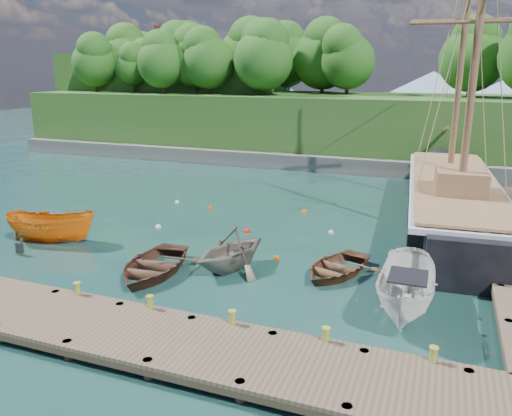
% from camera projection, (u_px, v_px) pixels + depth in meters
% --- Properties ---
extents(ground, '(160.00, 160.00, 0.00)m').
position_uv_depth(ground, '(237.00, 273.00, 21.18)').
color(ground, '#1A3B36').
rests_on(ground, ground).
extents(dock_near, '(20.00, 3.20, 1.10)m').
position_uv_depth(dock_near, '(213.00, 351.00, 14.53)').
color(dock_near, '#493E2E').
rests_on(dock_near, ground).
extents(bollard_0, '(0.26, 0.26, 0.45)m').
position_uv_depth(bollard_0, '(80.00, 309.00, 17.96)').
color(bollard_0, olive).
rests_on(bollard_0, ground).
extents(bollard_1, '(0.26, 0.26, 0.45)m').
position_uv_depth(bollard_1, '(151.00, 324.00, 16.93)').
color(bollard_1, olive).
rests_on(bollard_1, ground).
extents(bollard_2, '(0.26, 0.26, 0.45)m').
position_uv_depth(bollard_2, '(232.00, 340.00, 15.91)').
color(bollard_2, olive).
rests_on(bollard_2, ground).
extents(bollard_3, '(0.26, 0.26, 0.45)m').
position_uv_depth(bollard_3, '(325.00, 359.00, 14.88)').
color(bollard_3, olive).
rests_on(bollard_3, ground).
extents(bollard_4, '(0.26, 0.26, 0.45)m').
position_uv_depth(bollard_4, '(430.00, 380.00, 13.86)').
color(bollard_4, olive).
rests_on(bollard_4, ground).
extents(rowboat_0, '(3.89, 5.08, 0.98)m').
position_uv_depth(rowboat_0, '(153.00, 273.00, 21.14)').
color(rowboat_0, '#4D2E21').
rests_on(rowboat_0, ground).
extents(rowboat_1, '(4.47, 4.78, 2.03)m').
position_uv_depth(rowboat_1, '(231.00, 268.00, 21.64)').
color(rowboat_1, '#686255').
rests_on(rowboat_1, ground).
extents(rowboat_2, '(3.99, 4.71, 0.83)m').
position_uv_depth(rowboat_2, '(336.00, 274.00, 21.09)').
color(rowboat_2, brown).
rests_on(rowboat_2, ground).
extents(motorboat_orange, '(4.90, 2.79, 1.78)m').
position_uv_depth(motorboat_orange, '(53.00, 242.00, 25.00)').
color(motorboat_orange, '#CA6610').
rests_on(motorboat_orange, ground).
extents(cabin_boat_white, '(1.98, 5.21, 2.01)m').
position_uv_depth(cabin_boat_white, '(405.00, 313.00, 17.65)').
color(cabin_boat_white, silver).
rests_on(cabin_boat_white, ground).
extents(schooner, '(5.89, 26.17, 18.92)m').
position_uv_depth(schooner, '(452.00, 204.00, 27.96)').
color(schooner, black).
rests_on(schooner, ground).
extents(mooring_buoy_0, '(0.33, 0.33, 0.33)m').
position_uv_depth(mooring_buoy_0, '(158.00, 228.00, 27.21)').
color(mooring_buoy_0, silver).
rests_on(mooring_buoy_0, ground).
extents(mooring_buoy_1, '(0.36, 0.36, 0.36)m').
position_uv_depth(mooring_buoy_1, '(247.00, 232.00, 26.48)').
color(mooring_buoy_1, red).
rests_on(mooring_buoy_1, ground).
extents(mooring_buoy_2, '(0.27, 0.27, 0.27)m').
position_uv_depth(mooring_buoy_2, '(257.00, 244.00, 24.62)').
color(mooring_buoy_2, '#F25904').
rests_on(mooring_buoy_2, ground).
extents(mooring_buoy_3, '(0.30, 0.30, 0.30)m').
position_uv_depth(mooring_buoy_3, '(331.00, 233.00, 26.32)').
color(mooring_buoy_3, silver).
rests_on(mooring_buoy_3, ground).
extents(mooring_buoy_4, '(0.30, 0.30, 0.30)m').
position_uv_depth(mooring_buoy_4, '(210.00, 209.00, 30.93)').
color(mooring_buoy_4, '#FC2A00').
rests_on(mooring_buoy_4, ground).
extents(mooring_buoy_5, '(0.33, 0.33, 0.33)m').
position_uv_depth(mooring_buoy_5, '(304.00, 213.00, 30.07)').
color(mooring_buoy_5, '#EB5800').
rests_on(mooring_buoy_5, ground).
extents(mooring_buoy_6, '(0.29, 0.29, 0.29)m').
position_uv_depth(mooring_buoy_6, '(177.00, 203.00, 32.26)').
color(mooring_buoy_6, white).
rests_on(mooring_buoy_6, ground).
extents(mooring_buoy_7, '(0.28, 0.28, 0.28)m').
position_uv_depth(mooring_buoy_7, '(277.00, 259.00, 22.75)').
color(mooring_buoy_7, '#E35A00').
rests_on(mooring_buoy_7, ground).
extents(headland, '(51.00, 19.31, 12.90)m').
position_uv_depth(headland, '(240.00, 97.00, 52.34)').
color(headland, '#474744').
rests_on(headland, ground).
extents(distant_ridge, '(117.00, 40.00, 10.00)m').
position_uv_depth(distant_ridge, '(427.00, 94.00, 81.57)').
color(distant_ridge, '#728CA5').
rests_on(distant_ridge, ground).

